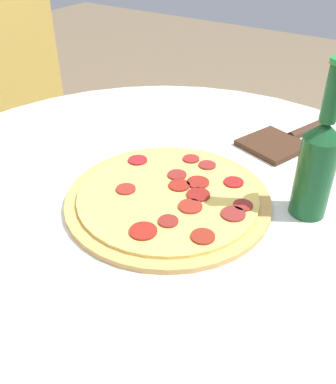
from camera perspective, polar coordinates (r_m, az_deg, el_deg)
The scene contains 4 objects.
table at distance 0.88m, azimuth -0.71°, elevation -9.75°, with size 1.09×1.09×0.71m.
pizza at distance 0.75m, azimuth 0.10°, elevation -0.76°, with size 0.36×0.36×0.02m.
beer_bottle at distance 0.72m, azimuth 19.27°, elevation 3.64°, with size 0.06×0.06×0.26m.
pizza_paddle at distance 0.97m, azimuth 14.93°, elevation 6.61°, with size 0.24×0.15×0.02m.
Camera 1 is at (-0.52, -0.36, 1.15)m, focal length 40.00 mm.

